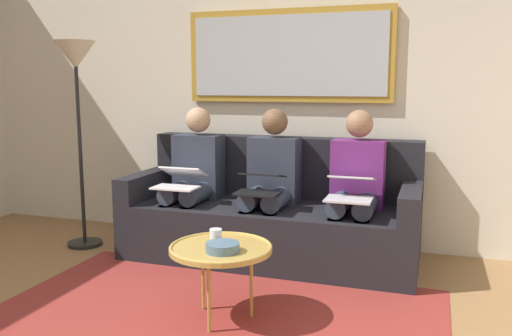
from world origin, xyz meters
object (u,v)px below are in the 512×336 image
at_px(framed_mirror, 288,56).
at_px(laptop_black, 260,183).
at_px(person_left, 356,185).
at_px(coffee_table, 221,249).
at_px(couch, 273,216).
at_px(cup, 216,237).
at_px(laptop_white, 180,179).
at_px(person_middle, 271,180).
at_px(bowl, 223,247).
at_px(person_right, 194,175).
at_px(standing_lamp, 76,78).
at_px(laptop_silver, 351,187).

height_order(framed_mirror, laptop_black, framed_mirror).
bearing_deg(person_left, coffee_table, 63.27).
relative_size(couch, laptop_black, 6.60).
xyz_separation_m(cup, laptop_white, (0.66, -0.88, 0.15)).
relative_size(person_middle, laptop_white, 3.39).
bearing_deg(cup, bowl, 127.68).
height_order(framed_mirror, person_right, framed_mirror).
height_order(framed_mirror, laptop_white, framed_mirror).
distance_m(person_middle, person_right, 0.64).
bearing_deg(couch, framed_mirror, -90.00).
bearing_deg(standing_lamp, person_middle, -172.69).
xyz_separation_m(laptop_black, person_right, (0.64, -0.25, -0.02)).
bearing_deg(coffee_table, laptop_white, -52.35).
height_order(coffee_table, bowl, bowl).
relative_size(cup, person_left, 0.08).
bearing_deg(framed_mirror, standing_lamp, 22.93).
relative_size(bowl, laptop_black, 0.55).
distance_m(framed_mirror, coffee_table, 1.97).
xyz_separation_m(laptop_black, laptop_white, (0.64, -0.01, -0.01)).
bearing_deg(bowl, laptop_silver, -118.47).
xyz_separation_m(couch, laptop_silver, (-0.64, 0.31, 0.32)).
bearing_deg(laptop_white, person_middle, -159.46).
bearing_deg(coffee_table, bowl, 118.61).
bearing_deg(couch, standing_lamp, 9.80).
relative_size(framed_mirror, laptop_silver, 4.56).
bearing_deg(cup, person_middle, -89.08).
bearing_deg(laptop_white, person_right, -90.00).
distance_m(laptop_silver, standing_lamp, 2.31).
height_order(framed_mirror, laptop_silver, framed_mirror).
distance_m(framed_mirror, laptop_white, 1.33).
relative_size(bowl, person_middle, 0.16).
height_order(bowl, person_middle, person_middle).
height_order(couch, coffee_table, couch).
bearing_deg(laptop_white, laptop_black, 179.10).
bearing_deg(person_left, laptop_white, 10.61).
distance_m(laptop_black, standing_lamp, 1.72).
xyz_separation_m(laptop_silver, person_middle, (0.64, -0.24, -0.02)).
relative_size(coffee_table, laptop_black, 1.73).
xyz_separation_m(person_middle, laptop_black, (0.00, 0.25, 0.02)).
distance_m(couch, laptop_silver, 0.78).
bearing_deg(coffee_table, cup, -37.24).
relative_size(framed_mirror, laptop_black, 5.11).
bearing_deg(laptop_silver, bowl, 61.53).
bearing_deg(laptop_white, framed_mirror, -132.57).
bearing_deg(coffee_table, laptop_silver, -122.49).
xyz_separation_m(couch, standing_lamp, (1.55, 0.27, 1.06)).
distance_m(coffee_table, laptop_white, 1.17).
xyz_separation_m(coffee_table, bowl, (-0.04, 0.08, 0.04)).
height_order(person_middle, laptop_black, person_middle).
distance_m(person_middle, standing_lamp, 1.74).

